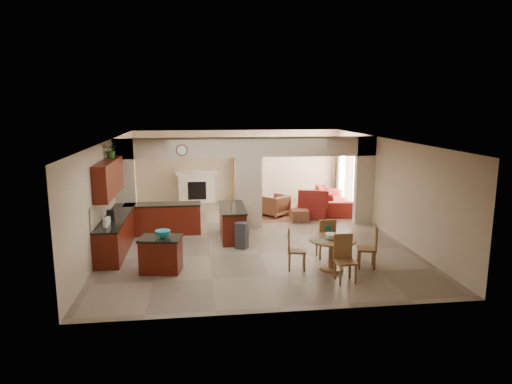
{
  "coord_description": "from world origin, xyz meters",
  "views": [
    {
      "loc": [
        -1.53,
        -12.74,
        3.78
      ],
      "look_at": [
        0.14,
        0.3,
        1.25
      ],
      "focal_mm": 32.0,
      "sensor_mm": 36.0,
      "label": 1
    }
  ],
  "objects": [
    {
      "name": "fireplace",
      "position": [
        -1.6,
        4.83,
        0.61
      ],
      "size": [
        1.6,
        0.35,
        1.2
      ],
      "color": "white",
      "rests_on": "floor"
    },
    {
      "name": "kitchen_counter",
      "position": [
        -3.26,
        -0.25,
        0.46
      ],
      "size": [
        2.52,
        3.29,
        1.48
      ],
      "color": "#441407",
      "rests_on": "floor"
    },
    {
      "name": "chaise",
      "position": [
        2.21,
        1.95,
        0.2
      ],
      "size": [
        1.19,
        1.06,
        0.4
      ],
      "primitive_type": "cube",
      "rotation": [
        0.0,
        0.0,
        -0.29
      ],
      "color": "maroon",
      "rests_on": "floor"
    },
    {
      "name": "kitchen_island",
      "position": [
        -2.42,
        -2.58,
        0.41
      ],
      "size": [
        1.03,
        0.82,
        0.81
      ],
      "rotation": [
        0.0,
        0.0,
        -0.17
      ],
      "color": "#441407",
      "rests_on": "floor"
    },
    {
      "name": "ottoman",
      "position": [
        1.73,
        1.48,
        0.2
      ],
      "size": [
        0.57,
        0.57,
        0.4
      ],
      "primitive_type": "cube",
      "rotation": [
        0.0,
        0.0,
        -0.04
      ],
      "color": "maroon",
      "rests_on": "floor"
    },
    {
      "name": "armchair",
      "position": [
        1.07,
        2.35,
        0.36
      ],
      "size": [
        1.1,
        1.11,
        0.73
      ],
      "primitive_type": "imported",
      "rotation": [
        0.0,
        0.0,
        3.82
      ],
      "color": "maroon",
      "rests_on": "floor"
    },
    {
      "name": "fruit_bowl",
      "position": [
        1.47,
        -3.01,
        0.82
      ],
      "size": [
        0.28,
        0.28,
        0.15
      ],
      "primitive_type": "cylinder",
      "color": "#92C329",
      "rests_on": "dining_table"
    },
    {
      "name": "drape_a_right",
      "position": [
        3.93,
        2.9,
        1.2
      ],
      "size": [
        0.1,
        0.28,
        2.3
      ],
      "primitive_type": "cube",
      "color": "#411A1A",
      "rests_on": "wall_right"
    },
    {
      "name": "dining_table",
      "position": [
        1.5,
        -2.97,
        0.5
      ],
      "size": [
        1.09,
        1.09,
        0.74
      ],
      "color": "olive",
      "rests_on": "floor"
    },
    {
      "name": "ceiling_fan",
      "position": [
        1.5,
        3.0,
        2.56
      ],
      "size": [
        1.0,
        1.0,
        0.1
      ],
      "primitive_type": "cylinder",
      "color": "white",
      "rests_on": "ceiling"
    },
    {
      "name": "chair_south",
      "position": [
        1.56,
        -3.65,
        0.55
      ],
      "size": [
        0.44,
        0.44,
        1.02
      ],
      "rotation": [
        0.0,
        0.0,
        0.04
      ],
      "color": "olive",
      "rests_on": "floor"
    },
    {
      "name": "window_a",
      "position": [
        3.97,
        2.3,
        1.2
      ],
      "size": [
        0.02,
        0.9,
        1.9
      ],
      "primitive_type": "cube",
      "color": "white",
      "rests_on": "wall_right"
    },
    {
      "name": "chair_east",
      "position": [
        2.43,
        -2.95,
        0.55
      ],
      "size": [
        0.52,
        0.52,
        1.02
      ],
      "rotation": [
        0.0,
        0.0,
        4.45
      ],
      "color": "olive",
      "rests_on": "floor"
    },
    {
      "name": "partition_header",
      "position": [
        0.0,
        1.0,
        2.5
      ],
      "size": [
        8.0,
        0.25,
        0.6
      ],
      "primitive_type": "cube",
      "color": "#C0AC8D",
      "rests_on": "partition_center_pier"
    },
    {
      "name": "drape_b_right",
      "position": [
        3.93,
        4.6,
        1.2
      ],
      "size": [
        0.1,
        0.28,
        2.3
      ],
      "primitive_type": "cube",
      "color": "#411A1A",
      "rests_on": "wall_right"
    },
    {
      "name": "floor",
      "position": [
        0.0,
        0.0,
        0.0
      ],
      "size": [
        10.0,
        10.0,
        0.0
      ],
      "primitive_type": "plane",
      "color": "#86735D",
      "rests_on": "ground"
    },
    {
      "name": "partition_center_pier",
      "position": [
        0.0,
        1.0,
        1.1
      ],
      "size": [
        0.8,
        0.25,
        2.2
      ],
      "primitive_type": "cube",
      "color": "#C0AC8D",
      "rests_on": "floor"
    },
    {
      "name": "glazed_door",
      "position": [
        3.97,
        3.15,
        1.05
      ],
      "size": [
        0.02,
        0.7,
        2.1
      ],
      "primitive_type": "cube",
      "color": "white",
      "rests_on": "wall_right"
    },
    {
      "name": "shelving_unit",
      "position": [
        0.35,
        4.82,
        0.9
      ],
      "size": [
        1.0,
        0.32,
        1.8
      ],
      "primitive_type": "cube",
      "color": "olive",
      "rests_on": "floor"
    },
    {
      "name": "wall_clock",
      "position": [
        -2.0,
        0.85,
        2.45
      ],
      "size": [
        0.34,
        0.03,
        0.34
      ],
      "primitive_type": "cylinder",
      "rotation": [
        1.57,
        0.0,
        0.0
      ],
      "color": "#492B18",
      "rests_on": "partition_header"
    },
    {
      "name": "wall_front",
      "position": [
        0.0,
        -5.0,
        1.4
      ],
      "size": [
        8.0,
        0.0,
        8.0
      ],
      "primitive_type": "plane",
      "rotation": [
        -1.57,
        0.0,
        0.0
      ],
      "color": "#C0AC8D",
      "rests_on": "floor"
    },
    {
      "name": "wall_left",
      "position": [
        -4.0,
        0.0,
        1.4
      ],
      "size": [
        0.0,
        10.0,
        10.0
      ],
      "primitive_type": "plane",
      "rotation": [
        1.57,
        0.0,
        1.57
      ],
      "color": "#C0AC8D",
      "rests_on": "floor"
    },
    {
      "name": "drape_b_left",
      "position": [
        3.93,
        3.4,
        1.2
      ],
      "size": [
        0.1,
        0.28,
        2.3
      ],
      "primitive_type": "cube",
      "color": "#411A1A",
      "rests_on": "wall_right"
    },
    {
      "name": "wall_back",
      "position": [
        0.0,
        5.0,
        1.4
      ],
      "size": [
        8.0,
        0.0,
        8.0
      ],
      "primitive_type": "plane",
      "rotation": [
        1.57,
        0.0,
        0.0
      ],
      "color": "#C0AC8D",
      "rests_on": "floor"
    },
    {
      "name": "drape_a_left",
      "position": [
        3.93,
        1.7,
        1.2
      ],
      "size": [
        0.1,
        0.28,
        2.3
      ],
      "primitive_type": "cube",
      "color": "#411A1A",
      "rests_on": "wall_right"
    },
    {
      "name": "partition_left_pier",
      "position": [
        -3.7,
        1.0,
        1.4
      ],
      "size": [
        0.6,
        0.25,
        2.8
      ],
      "primitive_type": "cube",
      "color": "#C0AC8D",
      "rests_on": "floor"
    },
    {
      "name": "chair_north",
      "position": [
        1.57,
        -2.22,
        0.55
      ],
      "size": [
        0.42,
        0.43,
        1.02
      ],
      "rotation": [
        0.0,
        0.0,
        3.14
      ],
      "color": "olive",
      "rests_on": "floor"
    },
    {
      "name": "chair_west",
      "position": [
        0.61,
        -2.82,
        0.55
      ],
      "size": [
        0.49,
        0.49,
        1.02
      ],
      "rotation": [
        0.0,
        0.0,
        1.39
      ],
      "color": "olive",
      "rests_on": "floor"
    },
    {
      "name": "plant",
      "position": [
        -3.82,
        -0.24,
        2.59
      ],
      "size": [
        0.45,
        0.41,
        0.44
      ],
      "primitive_type": "imported",
      "rotation": [
        0.0,
        0.0,
        -0.19
      ],
      "color": "#1E4412",
      "rests_on": "upper_cabinets"
    },
    {
      "name": "sofa",
      "position": [
        3.3,
        2.96,
        0.39
      ],
      "size": [
        2.79,
        1.39,
        0.78
      ],
      "primitive_type": "imported",
      "rotation": [
        0.0,
        0.0,
        1.44
      ],
      "color": "maroon",
      "rests_on": "floor"
    },
    {
      "name": "wall_right",
      "position": [
        4.0,
        0.0,
        1.4
      ],
      "size": [
        0.0,
        10.0,
        10.0
      ],
      "primitive_type": "plane",
      "rotation": [
        1.57,
        0.0,
        -1.57
      ],
      "color": "#C0AC8D",
      "rests_on": "floor"
    },
    {
      "name": "upper_cabinets",
      "position": [
        -3.82,
        -0.8,
        1.92
      ],
      "size": [
        0.35,
        2.4,
        0.9
      ],
      "primitive_type": "cube",
      "color": "#441407",
      "rests_on": "wall_left"
    },
    {
      "name": "rug",
      "position": [
        1.2,
        2.1,
        0.01
      ],
      "size": [
        1.6,
        1.3,
        0.01
      ],
      "primitive_type": "cube",
      "color": "brown",
      "rests_on": "floor"
    },
    {
      "name": "partition_right_pier",
      "position": [
        3.7,
        1.0,
        1.4
      ],
      "size": [
        0.6,
        0.25,
        2.8
      ],
      "primitive_type": "cube",
      "color": "#C0AC8D",
      "rests_on": "floor"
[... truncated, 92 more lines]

